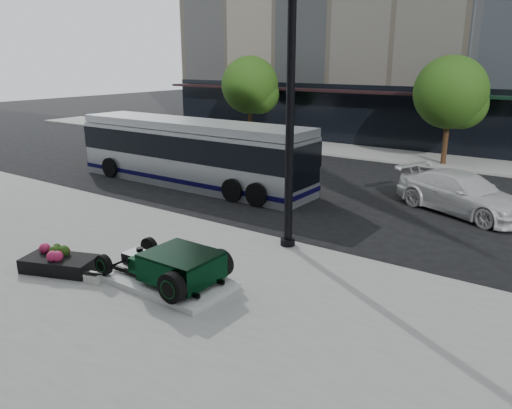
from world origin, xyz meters
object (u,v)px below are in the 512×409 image
Objects in this scene: flower_planter at (60,263)px; transit_bus at (192,152)px; lamppost at (290,122)px; white_sedan at (462,193)px; hot_rod at (175,265)px.

flower_planter is 10.53m from transit_bus.
white_sedan is at bearing 64.30° from lamppost.
hot_rod is at bearing -100.05° from lamppost.
flower_planter is (-3.24, -1.09, -0.35)m from hot_rod.
transit_bus is (-8.00, 4.48, -2.39)m from lamppost.
flower_planter is at bearing -67.34° from transit_bus.
lamppost is (0.72, 4.09, 3.18)m from hot_rod.
lamppost reaches higher than transit_bus.
transit_bus is 2.32× the size of white_sedan.
lamppost reaches higher than hot_rod.
white_sedan reaches higher than flower_planter.
transit_bus is at bearing 130.34° from hot_rod.
lamppost is 3.81× the size of flower_planter.
lamppost is at bearing 177.47° from white_sedan.
lamppost is 9.48m from transit_bus.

